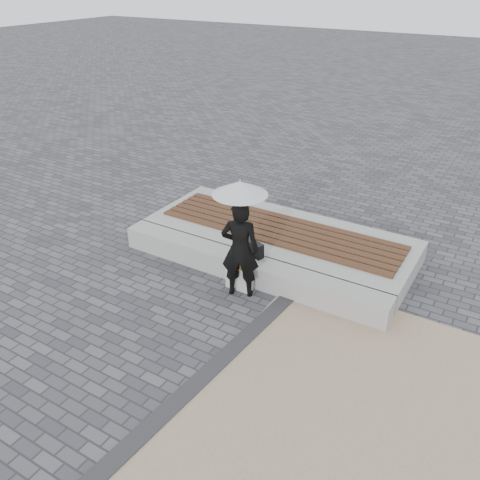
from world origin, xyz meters
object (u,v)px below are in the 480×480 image
Objects in this scene: seating_ledge at (247,268)px; woman at (240,250)px; handbag at (254,249)px; canvas_tote at (240,276)px; parasol at (240,188)px.

woman is (0.13, -0.45, 0.63)m from seating_ledge.
seating_ledge is 13.47× the size of handbag.
seating_ledge is 0.78m from woman.
seating_ledge is at bearing -91.34° from handbag.
seating_ledge is at bearing -95.65° from woman.
handbag is 0.81× the size of canvas_tote.
parasol is 1.65m from canvas_tote.
handbag is at bearing 89.89° from canvas_tote.
canvas_tote reaches higher than seating_ledge.
woman is at bearing -64.50° from handbag.
seating_ledge is 4.64× the size of parasol.
seating_ledge is 1.74m from parasol.
seating_ledge is 0.36m from handbag.
handbag is (-0.08, 0.59, -0.30)m from woman.
parasol reaches higher than handbag.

